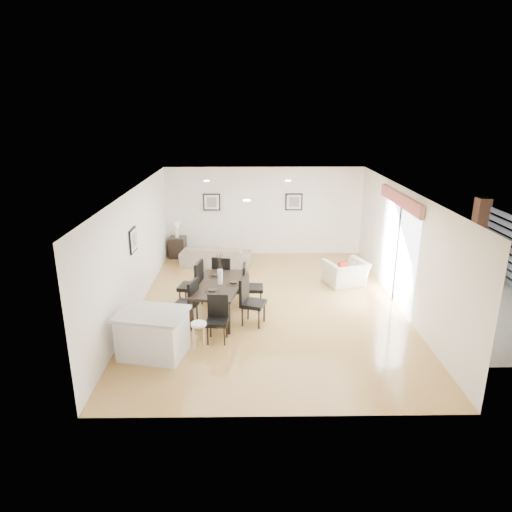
{
  "coord_description": "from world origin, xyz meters",
  "views": [
    {
      "loc": [
        -0.44,
        -9.71,
        4.37
      ],
      "look_at": [
        -0.3,
        0.4,
        1.08
      ],
      "focal_mm": 32.0,
      "sensor_mm": 36.0,
      "label": 1
    }
  ],
  "objects_px": {
    "coffee_table": "(224,282)",
    "dining_table": "(220,287)",
    "dining_chair_wnear": "(189,300)",
    "kitchen_island": "(153,333)",
    "dining_chair_enear": "(249,298)",
    "dining_chair_foot": "(223,274)",
    "sofa": "(216,255)",
    "dining_chair_efar": "(249,284)",
    "side_table": "(178,247)",
    "dining_chair_head": "(218,316)",
    "dining_chair_wfar": "(194,282)",
    "bar_stool": "(199,327)",
    "armchair": "(345,273)"
  },
  "relations": [
    {
      "from": "dining_chair_wnear",
      "to": "dining_chair_wfar",
      "type": "relative_size",
      "value": 0.92
    },
    {
      "from": "side_table",
      "to": "kitchen_island",
      "type": "distance_m",
      "value": 5.84
    },
    {
      "from": "armchair",
      "to": "dining_chair_wfar",
      "type": "bearing_deg",
      "value": 0.95
    },
    {
      "from": "dining_chair_wnear",
      "to": "dining_chair_wfar",
      "type": "distance_m",
      "value": 0.9
    },
    {
      "from": "sofa",
      "to": "dining_chair_wfar",
      "type": "distance_m",
      "value": 2.99
    },
    {
      "from": "sofa",
      "to": "dining_chair_efar",
      "type": "xyz_separation_m",
      "value": [
        0.97,
        -2.94,
        0.28
      ]
    },
    {
      "from": "dining_chair_enear",
      "to": "coffee_table",
      "type": "bearing_deg",
      "value": 37.53
    },
    {
      "from": "armchair",
      "to": "kitchen_island",
      "type": "xyz_separation_m",
      "value": [
        -4.25,
        -3.47,
        0.11
      ]
    },
    {
      "from": "dining_chair_efar",
      "to": "kitchen_island",
      "type": "distance_m",
      "value": 2.77
    },
    {
      "from": "dining_chair_head",
      "to": "dining_chair_wnear",
      "type": "bearing_deg",
      "value": 139.9
    },
    {
      "from": "dining_chair_enear",
      "to": "coffee_table",
      "type": "xyz_separation_m",
      "value": [
        -0.63,
        1.9,
        -0.37
      ]
    },
    {
      "from": "sofa",
      "to": "coffee_table",
      "type": "relative_size",
      "value": 1.9
    },
    {
      "from": "sofa",
      "to": "side_table",
      "type": "height_order",
      "value": "side_table"
    },
    {
      "from": "armchair",
      "to": "dining_chair_enear",
      "type": "xyz_separation_m",
      "value": [
        -2.48,
        -2.21,
        0.26
      ]
    },
    {
      "from": "dining_chair_enear",
      "to": "dining_chair_wnear",
      "type": "bearing_deg",
      "value": 111.84
    },
    {
      "from": "dining_chair_wnear",
      "to": "bar_stool",
      "type": "height_order",
      "value": "dining_chair_wnear"
    },
    {
      "from": "dining_chair_wnear",
      "to": "bar_stool",
      "type": "relative_size",
      "value": 1.59
    },
    {
      "from": "dining_chair_wnear",
      "to": "dining_chair_efar",
      "type": "height_order",
      "value": "dining_chair_efar"
    },
    {
      "from": "dining_chair_head",
      "to": "side_table",
      "type": "distance_m",
      "value": 5.49
    },
    {
      "from": "dining_chair_enear",
      "to": "bar_stool",
      "type": "height_order",
      "value": "dining_chair_enear"
    },
    {
      "from": "dining_chair_head",
      "to": "bar_stool",
      "type": "bearing_deg",
      "value": -113.19
    },
    {
      "from": "dining_chair_enear",
      "to": "dining_chair_wfar",
      "type": "bearing_deg",
      "value": 75.27
    },
    {
      "from": "dining_chair_head",
      "to": "coffee_table",
      "type": "height_order",
      "value": "dining_chair_head"
    },
    {
      "from": "dining_chair_wnear",
      "to": "armchair",
      "type": "bearing_deg",
      "value": 138.85
    },
    {
      "from": "dining_table",
      "to": "dining_chair_head",
      "type": "height_order",
      "value": "dining_chair_head"
    },
    {
      "from": "dining_chair_head",
      "to": "side_table",
      "type": "xyz_separation_m",
      "value": [
        -1.57,
        5.25,
        -0.2
      ]
    },
    {
      "from": "dining_chair_wnear",
      "to": "dining_chair_head",
      "type": "bearing_deg",
      "value": 62.62
    },
    {
      "from": "armchair",
      "to": "coffee_table",
      "type": "distance_m",
      "value": 3.12
    },
    {
      "from": "dining_chair_wfar",
      "to": "kitchen_island",
      "type": "bearing_deg",
      "value": -2.16
    },
    {
      "from": "dining_chair_wfar",
      "to": "kitchen_island",
      "type": "height_order",
      "value": "dining_chair_wfar"
    },
    {
      "from": "dining_chair_efar",
      "to": "bar_stool",
      "type": "relative_size",
      "value": 1.6
    },
    {
      "from": "sofa",
      "to": "dining_chair_enear",
      "type": "bearing_deg",
      "value": 111.49
    },
    {
      "from": "armchair",
      "to": "kitchen_island",
      "type": "relative_size",
      "value": 0.71
    },
    {
      "from": "coffee_table",
      "to": "dining_table",
      "type": "bearing_deg",
      "value": -88.31
    },
    {
      "from": "dining_chair_wnear",
      "to": "kitchen_island",
      "type": "relative_size",
      "value": 0.73
    },
    {
      "from": "bar_stool",
      "to": "kitchen_island",
      "type": "bearing_deg",
      "value": 180.0
    },
    {
      "from": "dining_chair_efar",
      "to": "side_table",
      "type": "distance_m",
      "value": 4.31
    },
    {
      "from": "dining_table",
      "to": "dining_chair_wnear",
      "type": "xyz_separation_m",
      "value": [
        -0.63,
        -0.47,
        -0.1
      ]
    },
    {
      "from": "dining_chair_head",
      "to": "side_table",
      "type": "bearing_deg",
      "value": 111.59
    },
    {
      "from": "dining_chair_enear",
      "to": "dining_chair_head",
      "type": "xyz_separation_m",
      "value": [
        -0.62,
        -0.69,
        -0.07
      ]
    },
    {
      "from": "sofa",
      "to": "coffee_table",
      "type": "xyz_separation_m",
      "value": [
        0.35,
        -1.9,
        -0.08
      ]
    },
    {
      "from": "dining_chair_wfar",
      "to": "armchair",
      "type": "bearing_deg",
      "value": 121.93
    },
    {
      "from": "dining_table",
      "to": "kitchen_island",
      "type": "height_order",
      "value": "kitchen_island"
    },
    {
      "from": "side_table",
      "to": "kitchen_island",
      "type": "relative_size",
      "value": 0.46
    },
    {
      "from": "coffee_table",
      "to": "dining_chair_enear",
      "type": "bearing_deg",
      "value": -70.05
    },
    {
      "from": "armchair",
      "to": "bar_stool",
      "type": "bearing_deg",
      "value": 26.35
    },
    {
      "from": "dining_chair_foot",
      "to": "bar_stool",
      "type": "distance_m",
      "value": 2.79
    },
    {
      "from": "dining_chair_efar",
      "to": "sofa",
      "type": "bearing_deg",
      "value": 19.97
    },
    {
      "from": "dining_chair_enear",
      "to": "dining_chair_foot",
      "type": "relative_size",
      "value": 1.03
    },
    {
      "from": "dining_chair_enear",
      "to": "dining_table",
      "type": "bearing_deg",
      "value": 75.78
    }
  ]
}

